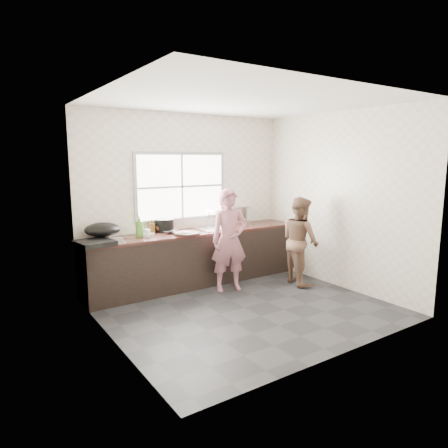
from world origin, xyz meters
TOP-DOWN VIEW (x-y plane):
  - floor at (0.00, 0.00)m, footprint 3.60×3.20m
  - ceiling at (0.00, 0.00)m, footprint 3.60×3.20m
  - wall_back at (0.00, 1.60)m, footprint 3.60×0.01m
  - wall_left at (-1.80, 0.00)m, footprint 0.01×3.20m
  - wall_right at (1.80, 0.00)m, footprint 0.01×3.20m
  - wall_front at (0.00, -1.60)m, footprint 3.60×0.01m
  - cabinet at (0.00, 1.29)m, footprint 3.60×0.62m
  - countertop at (0.00, 1.29)m, footprint 3.60×0.64m
  - sink at (0.35, 1.29)m, footprint 0.55×0.45m
  - faucet at (0.35, 1.49)m, footprint 0.02×0.02m
  - window_frame at (-0.10, 1.59)m, footprint 1.60×0.05m
  - window_glazing at (-0.10, 1.57)m, footprint 1.50×0.01m
  - woman at (0.26, 0.74)m, footprint 0.61×0.48m
  - person_side at (1.39, 0.38)m, footprint 0.66×0.78m
  - cutting_board at (-0.29, 1.08)m, footprint 0.44×0.44m
  - cleaver at (-0.43, 1.30)m, footprint 0.24×0.16m
  - bowl_mince at (-0.36, 1.08)m, footprint 0.21×0.21m
  - bowl_crabs at (0.53, 1.28)m, footprint 0.24×0.24m
  - bowl_held at (0.38, 1.08)m, footprint 0.20×0.20m
  - black_pot at (-0.44, 1.52)m, footprint 0.28×0.28m
  - plate_food at (-0.74, 1.47)m, footprint 0.21×0.21m
  - bottle_green at (-0.93, 1.34)m, footprint 0.16×0.16m
  - bottle_brown_tall at (-0.66, 1.52)m, footprint 0.12×0.12m
  - bottle_brown_short at (-0.53, 1.52)m, footprint 0.14×0.14m
  - glass_jar at (-0.83, 1.27)m, footprint 0.08×0.08m
  - burner at (-1.65, 1.10)m, footprint 0.51×0.51m
  - wok at (-1.46, 1.38)m, footprint 0.65×0.65m
  - dish_rack at (0.95, 1.52)m, footprint 0.44×0.34m
  - pot_lid_left at (-1.34, 1.16)m, footprint 0.32×0.32m
  - pot_lid_right at (-1.28, 1.39)m, footprint 0.28×0.28m

SIDE VIEW (x-z plane):
  - floor at x=0.00m, z-range -0.01..0.00m
  - cabinet at x=0.00m, z-range 0.00..0.82m
  - person_side at x=1.39m, z-range 0.00..1.40m
  - woman at x=0.26m, z-range 0.00..1.45m
  - countertop at x=0.00m, z-range 0.82..0.86m
  - sink at x=0.35m, z-range 0.85..0.88m
  - pot_lid_right at x=-1.28m, z-range 0.86..0.87m
  - pot_lid_left at x=-1.34m, z-range 0.86..0.87m
  - plate_food at x=-0.74m, z-range 0.86..0.88m
  - cutting_board at x=-0.29m, z-range 0.86..0.90m
  - bowl_mince at x=-0.36m, z-range 0.86..0.91m
  - bowl_held at x=0.38m, z-range 0.86..0.92m
  - bowl_crabs at x=0.53m, z-range 0.86..0.92m
  - burner at x=-1.65m, z-range 0.86..0.93m
  - cleaver at x=-0.43m, z-range 0.90..0.91m
  - glass_jar at x=-0.83m, z-range 0.86..0.97m
  - bottle_brown_short at x=-0.53m, z-range 0.86..1.02m
  - black_pot at x=-0.44m, z-range 0.86..1.06m
  - bottle_brown_tall at x=-0.66m, z-range 0.86..1.06m
  - faucet at x=0.35m, z-range 0.86..1.16m
  - dish_rack at x=0.95m, z-range 0.86..1.17m
  - wok at x=-1.46m, z-range 0.92..1.11m
  - bottle_green at x=-0.93m, z-range 0.86..1.18m
  - wall_back at x=0.00m, z-range 0.00..2.70m
  - wall_left at x=-1.80m, z-range 0.00..2.70m
  - wall_right at x=1.80m, z-range 0.00..2.70m
  - wall_front at x=0.00m, z-range 0.00..2.70m
  - window_glazing at x=-0.10m, z-range 1.05..2.05m
  - window_frame at x=-0.10m, z-range 1.00..2.10m
  - ceiling at x=0.00m, z-range 2.70..2.71m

